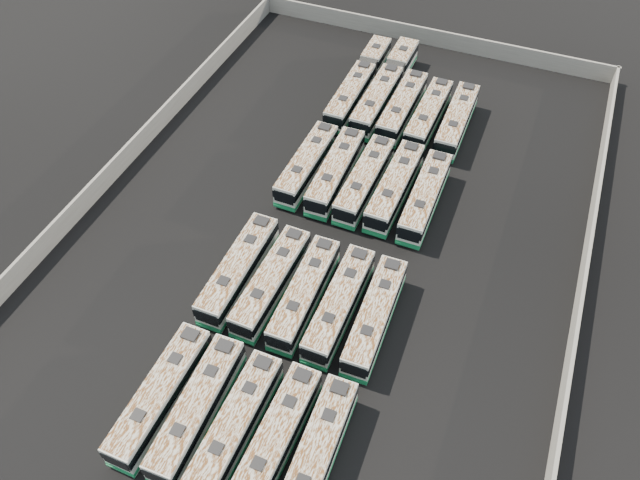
{
  "coord_description": "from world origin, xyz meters",
  "views": [
    {
      "loc": [
        14.03,
        -34.57,
        42.49
      ],
      "look_at": [
        0.3,
        -0.89,
        1.6
      ],
      "focal_mm": 35.0,
      "sensor_mm": 36.0,
      "label": 1
    }
  ],
  "objects": [
    {
      "name": "bus_front_far_left",
      "position": [
        -4.69,
        -19.04,
        1.58
      ],
      "size": [
        2.38,
        11.01,
        3.1
      ],
      "rotation": [
        0.0,
        0.0,
        -0.0
      ],
      "color": "silver",
      "rests_on": "ground"
    },
    {
      "name": "bus_midback_left",
      "position": [
        -1.66,
        7.91,
        1.59
      ],
      "size": [
        2.58,
        11.12,
        3.12
      ],
      "rotation": [
        0.0,
        0.0,
        0.02
      ],
      "color": "silver",
      "rests_on": "ground"
    },
    {
      "name": "bus_front_left",
      "position": [
        -1.72,
        -18.94,
        1.58
      ],
      "size": [
        2.59,
        11.02,
        3.09
      ],
      "rotation": [
        0.0,
        0.0,
        0.02
      ],
      "color": "silver",
      "rests_on": "ground"
    },
    {
      "name": "bus_midfront_far_right",
      "position": [
        7.38,
        -6.71,
        1.55
      ],
      "size": [
        2.56,
        10.83,
        3.03
      ],
      "rotation": [
        0.0,
        0.0,
        0.03
      ],
      "color": "silver",
      "rests_on": "ground"
    },
    {
      "name": "bus_back_center",
      "position": [
        1.27,
        20.29,
        1.61
      ],
      "size": [
        2.51,
        11.18,
        3.14
      ],
      "rotation": [
        0.0,
        0.0,
        -0.01
      ],
      "color": "silver",
      "rests_on": "ground"
    },
    {
      "name": "bus_back_far_right",
      "position": [
        7.32,
        20.27,
        1.58
      ],
      "size": [
        2.37,
        10.97,
        3.09
      ],
      "rotation": [
        0.0,
        0.0,
        0.0
      ],
      "color": "silver",
      "rests_on": "ground"
    },
    {
      "name": "bus_midfront_center",
      "position": [
        1.31,
        -6.74,
        1.55
      ],
      "size": [
        2.46,
        10.8,
        3.03
      ],
      "rotation": [
        0.0,
        0.0,
        0.02
      ],
      "color": "silver",
      "rests_on": "ground"
    },
    {
      "name": "bus_back_far_left",
      "position": [
        -4.68,
        23.01,
        1.54
      ],
      "size": [
        2.32,
        16.67,
        3.02
      ],
      "rotation": [
        0.0,
        0.0,
        0.0
      ],
      "color": "silver",
      "rests_on": "ground"
    },
    {
      "name": "bus_midfront_right",
      "position": [
        4.35,
        -6.72,
        1.57
      ],
      "size": [
        2.34,
        10.91,
        3.07
      ],
      "rotation": [
        0.0,
        0.0,
        -0.0
      ],
      "color": "silver",
      "rests_on": "ground"
    },
    {
      "name": "perimeter_wall",
      "position": [
        0.0,
        0.0,
        1.1
      ],
      "size": [
        45.2,
        73.2,
        2.2
      ],
      "color": "slate",
      "rests_on": "ground"
    },
    {
      "name": "bus_front_right",
      "position": [
        4.37,
        -18.97,
        1.57
      ],
      "size": [
        2.51,
        10.95,
        3.07
      ],
      "rotation": [
        0.0,
        0.0,
        -0.02
      ],
      "color": "silver",
      "rests_on": "ground"
    },
    {
      "name": "bus_midback_center",
      "position": [
        1.36,
        7.85,
        1.59
      ],
      "size": [
        2.54,
        11.09,
        3.11
      ],
      "rotation": [
        0.0,
        0.0,
        -0.02
      ],
      "color": "silver",
      "rests_on": "ground"
    },
    {
      "name": "bus_front_center",
      "position": [
        1.35,
        -19.08,
        1.56
      ],
      "size": [
        2.42,
        10.88,
        3.06
      ],
      "rotation": [
        0.0,
        0.0,
        -0.01
      ],
      "color": "silver",
      "rests_on": "ground"
    },
    {
      "name": "bus_back_right",
      "position": [
        4.25,
        20.12,
        1.56
      ],
      "size": [
        2.53,
        10.86,
        3.04
      ],
      "rotation": [
        0.0,
        0.0,
        -0.02
      ],
      "color": "silver",
      "rests_on": "ground"
    },
    {
      "name": "bus_back_left",
      "position": [
        -1.61,
        23.31,
        1.61
      ],
      "size": [
        2.57,
        17.37,
        3.14
      ],
      "rotation": [
        0.0,
        0.0,
        -0.01
      ],
      "color": "silver",
      "rests_on": "ground"
    },
    {
      "name": "bus_midfront_left",
      "position": [
        -1.69,
        -6.72,
        1.57
      ],
      "size": [
        2.56,
        10.93,
        3.06
      ],
      "rotation": [
        0.0,
        0.0,
        -0.02
      ],
      "color": "silver",
      "rests_on": "ground"
    },
    {
      "name": "bus_midback_far_left",
      "position": [
        -4.67,
        7.89,
        1.56
      ],
      "size": [
        2.43,
        10.87,
        3.05
      ],
      "rotation": [
        0.0,
        0.0,
        -0.01
      ],
      "color": "silver",
      "rests_on": "ground"
    },
    {
      "name": "bus_midback_right",
      "position": [
        4.34,
        8.03,
        1.61
      ],
      "size": [
        2.59,
        11.21,
        3.15
      ],
      "rotation": [
        0.0,
        0.0,
        -0.02
      ],
      "color": "silver",
      "rests_on": "ground"
    },
    {
      "name": "bus_midback_far_right",
      "position": [
        7.38,
        7.8,
        1.58
      ],
      "size": [
        2.39,
        11.0,
        3.09
      ],
      "rotation": [
        0.0,
        0.0,
        0.01
      ],
      "color": "silver",
      "rests_on": "ground"
    },
    {
      "name": "bus_midfront_far_left",
      "position": [
        -4.78,
        -6.58,
        1.6
      ],
      "size": [
        2.39,
        11.14,
        3.13
      ],
      "rotation": [
        0.0,
        0.0,
        0.0
      ],
      "color": "silver",
      "rests_on": "ground"
    },
    {
      "name": "ground",
      "position": [
        0.0,
        0.0,
        0.0
      ],
      "size": [
        140.0,
        140.0,
        0.0
      ],
      "primitive_type": "plane",
      "color": "black",
      "rests_on": "ground"
    },
    {
      "name": "bus_front_far_right",
      "position": [
        7.38,
        -18.92,
        1.58
      ],
      "size": [
        2.59,
        11.02,
        3.09
      ],
      "rotation": [
        0.0,
        0.0,
        0.02
      ],
      "color": "silver",
      "rests_on": "ground"
    }
  ]
}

